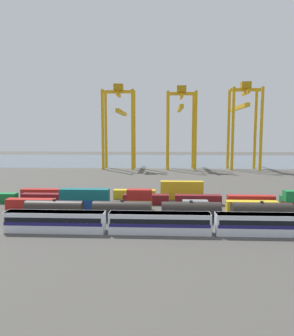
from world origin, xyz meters
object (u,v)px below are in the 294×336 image
(passenger_train, at_px, (160,222))
(shipping_container_14, at_px, (146,199))
(gantry_crane_west, at_px, (119,119))
(gantry_crane_central, at_px, (181,119))
(shipping_container_12, at_px, (44,198))
(freight_tank_row, at_px, (156,211))
(gantry_crane_east, at_px, (243,117))
(shipping_container_19, at_px, (88,194))

(passenger_train, xyz_separation_m, shipping_container_14, (-3.80, 23.99, -0.84))
(shipping_container_14, height_order, gantry_crane_west, gantry_crane_west)
(passenger_train, bearing_deg, gantry_crane_central, 84.59)
(shipping_container_12, height_order, gantry_crane_central, gantry_crane_central)
(passenger_train, bearing_deg, gantry_crane_west, 101.52)
(passenger_train, relative_size, shipping_container_12, 4.85)
(freight_tank_row, relative_size, gantry_crane_east, 1.25)
(passenger_train, height_order, shipping_container_19, passenger_train)
(passenger_train, xyz_separation_m, gantry_crane_central, (10.51, 111.01, 24.69))
(shipping_container_12, height_order, shipping_container_19, same)
(passenger_train, height_order, shipping_container_14, passenger_train)
(shipping_container_14, bearing_deg, gantry_crane_east, 61.52)
(passenger_train, bearing_deg, gantry_crane_east, 68.61)
(shipping_container_14, bearing_deg, shipping_container_19, 158.37)
(passenger_train, height_order, shipping_container_12, passenger_train)
(passenger_train, relative_size, shipping_container_14, 4.85)
(passenger_train, relative_size, freight_tank_row, 1.03)
(shipping_container_12, xyz_separation_m, shipping_container_14, (27.49, 0.00, 0.00))
(shipping_container_12, bearing_deg, shipping_container_14, 0.00)
(shipping_container_12, xyz_separation_m, gantry_crane_west, (8.60, 87.29, 25.61))
(freight_tank_row, distance_m, shipping_container_14, 15.89)
(shipping_container_14, relative_size, gantry_crane_west, 0.27)
(shipping_container_12, bearing_deg, shipping_container_19, 33.61)
(shipping_container_19, bearing_deg, gantry_crane_east, 51.29)
(gantry_crane_west, height_order, gantry_crane_east, gantry_crane_east)
(shipping_container_14, bearing_deg, freight_tank_row, -79.01)
(gantry_crane_central, bearing_deg, freight_tank_row, -96.28)
(shipping_container_12, relative_size, gantry_crane_east, 0.27)
(passenger_train, bearing_deg, freight_tank_row, 95.26)
(shipping_container_19, relative_size, gantry_crane_central, 0.14)
(passenger_train, xyz_separation_m, freight_tank_row, (-0.77, 8.42, 0.01))
(freight_tank_row, height_order, gantry_crane_central, gantry_crane_central)
(freight_tank_row, xyz_separation_m, gantry_crane_west, (-21.91, 102.87, 24.75))
(passenger_train, relative_size, gantry_crane_east, 1.29)
(freight_tank_row, bearing_deg, shipping_container_12, 152.97)
(passenger_train, distance_m, freight_tank_row, 8.46)
(freight_tank_row, relative_size, shipping_container_19, 9.44)
(gantry_crane_central, bearing_deg, passenger_train, -95.41)
(passenger_train, xyz_separation_m, gantry_crane_west, (-22.69, 111.29, 24.76))
(gantry_crane_west, bearing_deg, gantry_crane_central, -0.48)
(shipping_container_12, relative_size, shipping_container_19, 2.00)
(shipping_container_19, bearing_deg, gantry_crane_central, 68.53)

